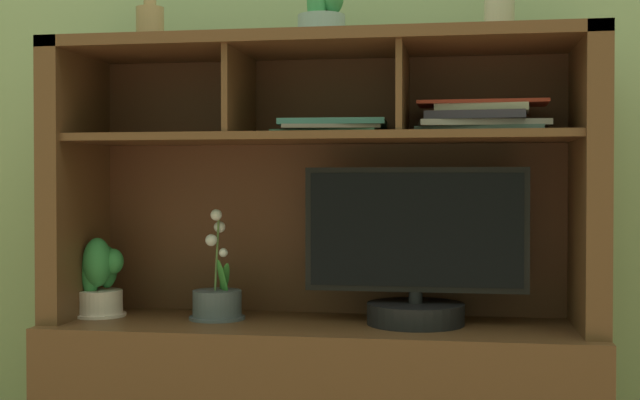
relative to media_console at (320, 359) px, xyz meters
The scene contains 8 objects.
media_console is the anchor object (origin of this frame).
tv_monitor 0.37m from the media_console, ahead, with size 0.57×0.25×0.41m.
potted_orchid 0.32m from the media_console, behind, with size 0.15×0.15×0.30m.
potted_fern 0.65m from the media_console, behind, with size 0.14×0.14×0.22m.
magazine_stack_left 0.61m from the media_console, 11.30° to the left, with size 0.30×0.25×0.04m.
magazine_stack_centre 0.76m from the media_console, ahead, with size 0.34×0.22×0.08m.
diffuser_bottle 1.01m from the media_console, behind, with size 0.08×0.08×0.29m.
potted_succulent 0.91m from the media_console, 81.77° to the left, with size 0.14×0.14×0.16m.
Camera 1 is at (0.36, -2.22, 0.84)m, focal length 48.19 mm.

